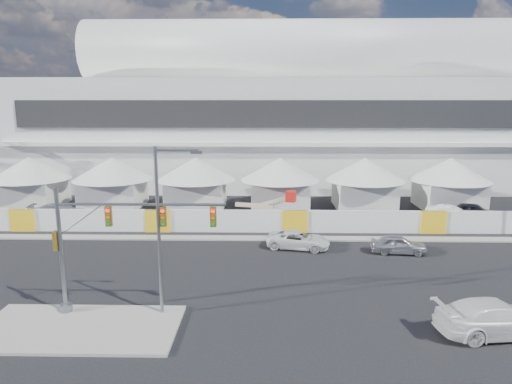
{
  "coord_description": "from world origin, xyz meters",
  "views": [
    {
      "loc": [
        3.37,
        -24.08,
        11.41
      ],
      "look_at": [
        2.7,
        10.0,
        4.52
      ],
      "focal_mm": 32.0,
      "sensor_mm": 36.0,
      "label": 1
    }
  ],
  "objects_px": {
    "lot_car_a": "(452,214)",
    "traffic_mast": "(98,244)",
    "pickup_near": "(497,318)",
    "streetlight_median": "(163,220)",
    "pickup_curb": "(298,240)",
    "lot_car_c": "(61,212)",
    "lot_car_b": "(474,212)",
    "sedan_silver": "(398,244)",
    "boom_lift": "(249,215)"
  },
  "relations": [
    {
      "from": "sedan_silver",
      "to": "streetlight_median",
      "type": "bearing_deg",
      "value": 129.93
    },
    {
      "from": "pickup_near",
      "to": "boom_lift",
      "type": "bearing_deg",
      "value": 25.42
    },
    {
      "from": "lot_car_c",
      "to": "pickup_near",
      "type": "bearing_deg",
      "value": -131.96
    },
    {
      "from": "traffic_mast",
      "to": "sedan_silver",
      "type": "bearing_deg",
      "value": 28.81
    },
    {
      "from": "sedan_silver",
      "to": "lot_car_a",
      "type": "bearing_deg",
      "value": -34.02
    },
    {
      "from": "sedan_silver",
      "to": "lot_car_b",
      "type": "bearing_deg",
      "value": -39.27
    },
    {
      "from": "lot_car_b",
      "to": "boom_lift",
      "type": "distance_m",
      "value": 21.84
    },
    {
      "from": "pickup_curb",
      "to": "lot_car_a",
      "type": "distance_m",
      "value": 17.06
    },
    {
      "from": "sedan_silver",
      "to": "lot_car_c",
      "type": "relative_size",
      "value": 0.72
    },
    {
      "from": "traffic_mast",
      "to": "pickup_near",
      "type": "bearing_deg",
      "value": -5.0
    },
    {
      "from": "pickup_near",
      "to": "streetlight_median",
      "type": "height_order",
      "value": "streetlight_median"
    },
    {
      "from": "pickup_curb",
      "to": "boom_lift",
      "type": "distance_m",
      "value": 7.96
    },
    {
      "from": "pickup_near",
      "to": "streetlight_median",
      "type": "distance_m",
      "value": 17.42
    },
    {
      "from": "pickup_near",
      "to": "pickup_curb",
      "type": "bearing_deg",
      "value": 26.44
    },
    {
      "from": "sedan_silver",
      "to": "streetlight_median",
      "type": "distance_m",
      "value": 19.16
    },
    {
      "from": "lot_car_a",
      "to": "traffic_mast",
      "type": "relative_size",
      "value": 0.52
    },
    {
      "from": "pickup_curb",
      "to": "streetlight_median",
      "type": "height_order",
      "value": "streetlight_median"
    },
    {
      "from": "pickup_near",
      "to": "boom_lift",
      "type": "xyz_separation_m",
      "value": [
        -12.88,
        20.06,
        0.05
      ]
    },
    {
      "from": "lot_car_a",
      "to": "traffic_mast",
      "type": "bearing_deg",
      "value": 146.31
    },
    {
      "from": "pickup_curb",
      "to": "streetlight_median",
      "type": "xyz_separation_m",
      "value": [
        -7.93,
        -11.45,
        4.62
      ]
    },
    {
      "from": "pickup_near",
      "to": "streetlight_median",
      "type": "bearing_deg",
      "value": 76.68
    },
    {
      "from": "boom_lift",
      "to": "lot_car_c",
      "type": "bearing_deg",
      "value": -168.81
    },
    {
      "from": "boom_lift",
      "to": "pickup_near",
      "type": "bearing_deg",
      "value": -42.86
    },
    {
      "from": "sedan_silver",
      "to": "boom_lift",
      "type": "bearing_deg",
      "value": 61.57
    },
    {
      "from": "lot_car_c",
      "to": "streetlight_median",
      "type": "relative_size",
      "value": 0.63
    },
    {
      "from": "pickup_curb",
      "to": "boom_lift",
      "type": "xyz_separation_m",
      "value": [
        -4.06,
        6.85,
        0.24
      ]
    },
    {
      "from": "pickup_near",
      "to": "lot_car_b",
      "type": "relative_size",
      "value": 1.26
    },
    {
      "from": "sedan_silver",
      "to": "traffic_mast",
      "type": "bearing_deg",
      "value": 124.78
    },
    {
      "from": "lot_car_c",
      "to": "boom_lift",
      "type": "relative_size",
      "value": 0.82
    },
    {
      "from": "lot_car_c",
      "to": "streetlight_median",
      "type": "xyz_separation_m",
      "value": [
        14.32,
        -19.33,
        4.48
      ]
    },
    {
      "from": "pickup_curb",
      "to": "pickup_near",
      "type": "xyz_separation_m",
      "value": [
        8.82,
        -13.22,
        0.19
      ]
    },
    {
      "from": "sedan_silver",
      "to": "lot_car_b",
      "type": "distance_m",
      "value": 14.34
    },
    {
      "from": "pickup_near",
      "to": "streetlight_median",
      "type": "xyz_separation_m",
      "value": [
        -16.76,
        1.77,
        4.44
      ]
    },
    {
      "from": "sedan_silver",
      "to": "pickup_curb",
      "type": "xyz_separation_m",
      "value": [
        -7.49,
        1.06,
        -0.02
      ]
    },
    {
      "from": "traffic_mast",
      "to": "pickup_curb",
      "type": "bearing_deg",
      "value": 45.14
    },
    {
      "from": "lot_car_a",
      "to": "lot_car_b",
      "type": "distance_m",
      "value": 2.8
    },
    {
      "from": "pickup_near",
      "to": "lot_car_c",
      "type": "distance_m",
      "value": 37.56
    },
    {
      "from": "boom_lift",
      "to": "lot_car_b",
      "type": "bearing_deg",
      "value": 20.19
    },
    {
      "from": "pickup_curb",
      "to": "lot_car_c",
      "type": "height_order",
      "value": "lot_car_c"
    },
    {
      "from": "boom_lift",
      "to": "traffic_mast",
      "type": "bearing_deg",
      "value": -97.41
    },
    {
      "from": "lot_car_b",
      "to": "streetlight_median",
      "type": "bearing_deg",
      "value": 145.99
    },
    {
      "from": "lot_car_b",
      "to": "boom_lift",
      "type": "relative_size",
      "value": 0.69
    },
    {
      "from": "lot_car_b",
      "to": "lot_car_c",
      "type": "relative_size",
      "value": 0.84
    },
    {
      "from": "sedan_silver",
      "to": "boom_lift",
      "type": "relative_size",
      "value": 0.59
    },
    {
      "from": "pickup_curb",
      "to": "lot_car_c",
      "type": "bearing_deg",
      "value": 82.45
    },
    {
      "from": "lot_car_a",
      "to": "streetlight_median",
      "type": "bearing_deg",
      "value": 150.21
    },
    {
      "from": "lot_car_c",
      "to": "boom_lift",
      "type": "bearing_deg",
      "value": -101.04
    },
    {
      "from": "sedan_silver",
      "to": "traffic_mast",
      "type": "xyz_separation_m",
      "value": [
        -18.88,
        -10.39,
        3.27
      ]
    },
    {
      "from": "sedan_silver",
      "to": "streetlight_median",
      "type": "xyz_separation_m",
      "value": [
        -15.42,
        -10.39,
        4.61
      ]
    },
    {
      "from": "pickup_curb",
      "to": "lot_car_c",
      "type": "relative_size",
      "value": 0.87
    }
  ]
}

